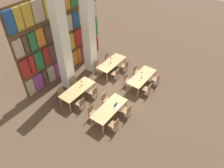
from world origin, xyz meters
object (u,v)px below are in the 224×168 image
at_px(chair_3, 105,99).
at_px(chair_9, 62,93).
at_px(pillar_center, 89,30).
at_px(chair_15, 108,58).
at_px(chair_6, 156,79).
at_px(reading_table_2, 78,90).
at_px(chair_14, 125,66).
at_px(desk_lamp_2, 111,59).
at_px(chair_8, 81,103).
at_px(chair_1, 92,112).
at_px(chair_4, 147,89).
at_px(chair_2, 127,111).
at_px(laptop, 117,106).
at_px(chair_0, 114,125).
at_px(chair_10, 93,92).
at_px(chair_7, 137,71).
at_px(desk_lamp_0, 142,74).
at_px(reading_table_0, 109,109).
at_px(reading_table_3, 112,63).
at_px(chair_11, 75,83).
at_px(chair_5, 127,80).
at_px(chair_12, 116,74).
at_px(chair_13, 98,66).
at_px(desk_lamp_1, 81,82).
at_px(reading_table_1, 142,77).
at_px(pillar_left, 63,45).

relative_size(chair_3, chair_9, 1.00).
height_order(pillar_center, chair_15, pillar_center).
relative_size(chair_6, reading_table_2, 0.38).
bearing_deg(chair_14, desk_lamp_2, 130.52).
height_order(pillar_center, chair_8, pillar_center).
xyz_separation_m(chair_1, chair_4, (3.39, -1.52, 0.00)).
relative_size(chair_2, laptop, 2.70).
bearing_deg(chair_1, chair_0, 90.00).
height_order(chair_0, chair_10, same).
bearing_deg(chair_8, chair_0, -92.44).
relative_size(chair_2, chair_7, 1.00).
relative_size(desk_lamp_0, desk_lamp_2, 1.08).
xyz_separation_m(reading_table_0, chair_0, (-0.57, -0.74, -0.20)).
relative_size(reading_table_0, reading_table_3, 1.00).
height_order(chair_3, chair_11, same).
bearing_deg(chair_9, chair_15, 179.51).
height_order(reading_table_0, chair_7, chair_7).
xyz_separation_m(chair_1, chair_5, (3.39, -0.04, 0.00)).
distance_m(chair_9, chair_12, 3.71).
bearing_deg(chair_11, chair_7, 143.38).
distance_m(pillar_center, chair_8, 4.65).
xyz_separation_m(chair_5, desk_lamp_2, (0.55, 1.70, 0.58)).
xyz_separation_m(chair_0, chair_12, (3.48, 2.38, 0.00)).
bearing_deg(chair_14, chair_2, -144.92).
relative_size(reading_table_2, chair_13, 2.62).
height_order(chair_5, desk_lamp_2, desk_lamp_2).
bearing_deg(chair_0, chair_2, 0.00).
distance_m(chair_9, desk_lamp_1, 1.32).
bearing_deg(chair_11, reading_table_1, 130.27).
distance_m(pillar_center, chair_0, 6.17).
bearing_deg(chair_12, pillar_center, 91.66).
bearing_deg(reading_table_1, desk_lamp_1, 139.43).
bearing_deg(pillar_left, chair_9, -152.85).
height_order(chair_13, desk_lamp_2, desk_lamp_2).
bearing_deg(chair_2, reading_table_1, 14.19).
relative_size(chair_6, reading_table_3, 0.38).
distance_m(chair_7, chair_15, 2.42).
xyz_separation_m(chair_5, chair_8, (-3.28, 0.98, 0.00)).
xyz_separation_m(chair_0, chair_5, (3.39, 1.44, 0.00)).
height_order(pillar_center, chair_11, pillar_center).
xyz_separation_m(desk_lamp_0, chair_9, (-3.68, 3.24, -0.61)).
bearing_deg(reading_table_3, pillar_center, 114.79).
xyz_separation_m(chair_0, reading_table_2, (0.68, 3.16, 0.20)).
relative_size(pillar_left, desk_lamp_0, 12.02).
distance_m(chair_7, desk_lamp_0, 1.25).
xyz_separation_m(chair_5, chair_11, (-2.15, 2.46, 0.00)).
height_order(laptop, desk_lamp_0, desk_lamp_0).
distance_m(desk_lamp_1, reading_table_3, 3.00).
bearing_deg(chair_9, reading_table_3, 168.84).
relative_size(laptop, chair_8, 0.37).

